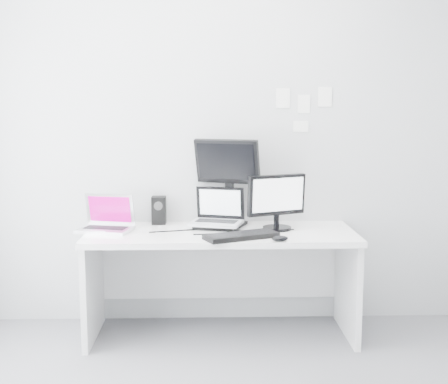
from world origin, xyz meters
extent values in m
plane|color=#B4B6B8|center=(0.00, 1.60, 1.35)|extent=(3.60, 0.00, 3.60)
cube|color=white|center=(0.00, 1.25, 0.36)|extent=(1.80, 0.70, 0.73)
cube|color=silver|center=(-0.78, 1.27, 0.86)|extent=(0.39, 0.33, 0.26)
cube|color=black|center=(-0.44, 1.52, 0.83)|extent=(0.12, 0.12, 0.20)
cube|color=#B6B9BF|center=(-0.03, 1.35, 0.87)|extent=(0.40, 0.35, 0.28)
cube|color=black|center=(0.06, 1.48, 1.04)|extent=(0.49, 0.33, 0.63)
cube|color=black|center=(0.38, 1.30, 0.92)|extent=(0.47, 0.35, 0.39)
cube|color=black|center=(0.12, 1.03, 0.75)|extent=(0.50, 0.35, 0.03)
ellipsoid|color=black|center=(0.36, 0.94, 0.75)|extent=(0.12, 0.09, 0.04)
cube|color=white|center=(0.45, 1.59, 1.62)|extent=(0.10, 0.00, 0.14)
cube|color=white|center=(0.60, 1.59, 1.58)|extent=(0.09, 0.00, 0.13)
cube|color=white|center=(0.75, 1.59, 1.63)|extent=(0.10, 0.00, 0.14)
cube|color=white|center=(0.58, 1.59, 1.42)|extent=(0.11, 0.00, 0.08)
camera|label=1|loc=(-0.09, -2.68, 1.56)|focal=47.92mm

